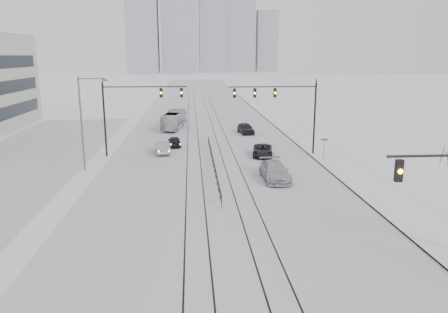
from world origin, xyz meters
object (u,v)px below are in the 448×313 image
(sedan_nb_front, at_px, (263,150))
(sedan_nb_right, at_px, (275,171))
(sedan_sb_inner, at_px, (174,141))
(box_truck, at_px, (174,120))
(sedan_sb_outer, at_px, (162,147))
(sedan_nb_far, at_px, (246,128))

(sedan_nb_front, bearing_deg, sedan_nb_right, -83.41)
(sedan_sb_inner, relative_size, box_truck, 0.39)
(sedan_sb_outer, bearing_deg, box_truck, -100.20)
(box_truck, bearing_deg, sedan_nb_front, 127.15)
(sedan_nb_right, relative_size, box_truck, 0.57)
(sedan_nb_far, bearing_deg, sedan_sb_inner, -147.16)
(sedan_nb_front, bearing_deg, sedan_sb_outer, 178.15)
(sedan_sb_inner, xyz_separation_m, sedan_sb_outer, (-1.21, -3.82, 0.07))
(sedan_sb_outer, relative_size, box_truck, 0.45)
(box_truck, bearing_deg, sedan_nb_far, 162.85)
(sedan_sb_outer, relative_size, sedan_nb_far, 0.97)
(sedan_sb_inner, height_order, sedan_sb_outer, sedan_sb_outer)
(sedan_sb_inner, bearing_deg, sedan_nb_right, 115.84)
(sedan_sb_inner, height_order, sedan_nb_far, sedan_nb_far)
(sedan_sb_inner, xyz_separation_m, sedan_nb_right, (9.48, -15.51, 0.16))
(sedan_sb_inner, xyz_separation_m, sedan_nb_far, (9.85, 8.36, 0.12))
(sedan_nb_right, height_order, sedan_nb_far, sedan_nb_right)
(sedan_nb_right, bearing_deg, sedan_sb_outer, 131.54)
(sedan_sb_outer, distance_m, sedan_nb_right, 15.84)
(sedan_sb_outer, distance_m, box_truck, 17.28)
(sedan_nb_right, bearing_deg, sedan_nb_far, 88.20)
(sedan_nb_front, xyz_separation_m, sedan_nb_right, (-0.45, -9.49, 0.15))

